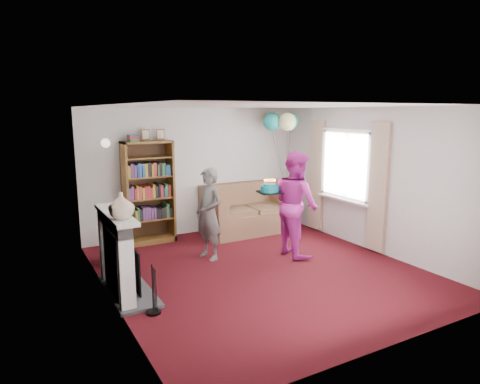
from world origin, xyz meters
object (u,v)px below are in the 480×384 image
person_striped (209,214)px  person_magenta (296,204)px  sofa (247,214)px  bookcase (148,193)px  birthday_cake (270,189)px

person_striped → person_magenta: person_magenta is taller
sofa → person_magenta: 1.76m
sofa → bookcase: bearing=173.1°
person_striped → sofa: bearing=114.0°
birthday_cake → person_magenta: bearing=-21.3°
bookcase → birthday_cake: size_ratio=5.87×
bookcase → birthday_cake: bookcase is taller
bookcase → person_magenta: bookcase is taller
sofa → person_magenta: bearing=-90.9°
bookcase → person_magenta: size_ratio=1.19×
bookcase → sofa: (1.99, -0.23, -0.58)m
person_magenta → person_striped: bearing=73.3°
sofa → birthday_cake: size_ratio=5.07×
person_striped → birthday_cake: person_striped is taller
person_striped → birthday_cake: 1.09m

